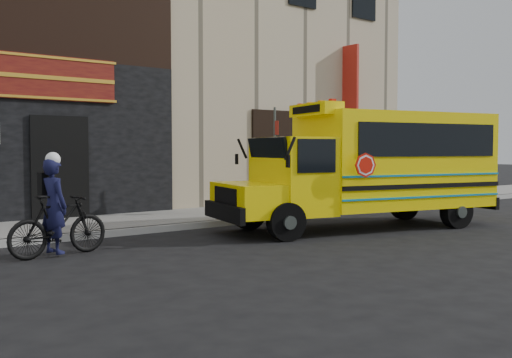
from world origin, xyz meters
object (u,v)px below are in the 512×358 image
object	(u,v)px
school_bus	(372,165)
bicycle	(59,225)
cyclist	(54,209)
sign_pole	(275,157)

from	to	relation	value
school_bus	bicycle	bearing A→B (deg)	173.56
bicycle	cyclist	xyz separation A→B (m)	(-0.06, 0.07, 0.29)
cyclist	sign_pole	bearing A→B (deg)	-89.34
sign_pole	cyclist	world-z (taller)	sign_pole
school_bus	sign_pole	xyz separation A→B (m)	(-0.57, 3.01, 0.17)
bicycle	sign_pole	bearing A→B (deg)	-79.86
sign_pole	bicycle	size ratio (longest dim) A/B	1.67
school_bus	cyclist	xyz separation A→B (m)	(-7.29, 0.88, -0.67)
school_bus	bicycle	world-z (taller)	school_bus
school_bus	cyclist	world-z (taller)	school_bus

